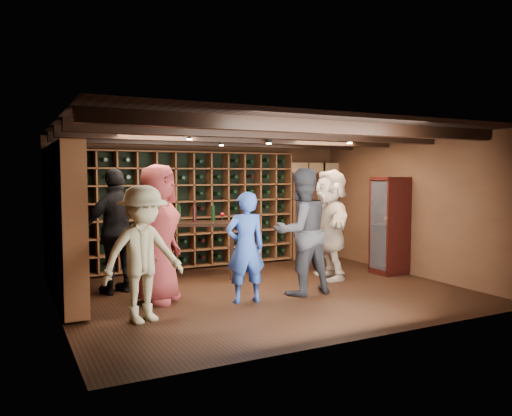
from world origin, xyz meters
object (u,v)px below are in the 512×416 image
tasting_table (197,229)px  guest_woman_black (117,231)px  display_cabinet (389,227)px  guest_red_floral (158,234)px  man_grey_suit (301,232)px  man_blue_shirt (246,247)px  guest_beige (330,224)px  guest_khaki (143,254)px

tasting_table → guest_woman_black: bearing=-137.7°
display_cabinet → guest_red_floral: guest_red_floral is taller
guest_woman_black → man_grey_suit: bearing=133.9°
man_blue_shirt → guest_woman_black: guest_woman_black is taller
man_blue_shirt → tasting_table: 1.93m
display_cabinet → man_grey_suit: man_grey_suit is taller
man_grey_suit → guest_beige: size_ratio=1.00×
man_blue_shirt → tasting_table: size_ratio=1.08×
display_cabinet → man_grey_suit: bearing=-165.2°
man_blue_shirt → man_grey_suit: size_ratio=0.82×
display_cabinet → guest_woman_black: guest_woman_black is taller
guest_red_floral → tasting_table: 1.74m
tasting_table → man_blue_shirt: bearing=-66.4°
guest_woman_black → guest_red_floral: bearing=98.4°
guest_red_floral → tasting_table: (1.09, 1.35, -0.13)m
guest_woman_black → guest_khaki: 1.67m
guest_khaki → tasting_table: guest_khaki is taller
man_blue_shirt → man_grey_suit: bearing=-169.2°
guest_woman_black → guest_khaki: (-0.02, -1.66, -0.11)m
display_cabinet → guest_khaki: (-4.79, -0.93, -0.01)m
guest_woman_black → guest_beige: 3.60m
man_grey_suit → guest_red_floral: guest_red_floral is taller
man_blue_shirt → guest_woman_black: 2.07m
guest_khaki → display_cabinet: bearing=-4.7°
display_cabinet → tasting_table: 3.51m
guest_woman_black → guest_khaki: guest_woman_black is taller
display_cabinet → guest_khaki: size_ratio=1.03×
display_cabinet → guest_khaki: 4.87m
guest_red_floral → tasting_table: guest_red_floral is taller
display_cabinet → guest_red_floral: 4.37m
guest_khaki → tasting_table: bearing=39.7°
man_grey_suit → guest_red_floral: size_ratio=0.97×
guest_red_floral → guest_beige: guest_red_floral is taller
guest_red_floral → guest_woman_black: bearing=65.5°
display_cabinet → man_blue_shirt: 3.32m
man_blue_shirt → guest_khaki: (-1.54, -0.26, 0.06)m
man_blue_shirt → guest_beige: (2.03, 0.81, 0.16)m
man_grey_suit → guest_woman_black: guest_woman_black is taller
guest_khaki → man_grey_suit: bearing=-8.3°
display_cabinet → tasting_table: bearing=158.9°
man_blue_shirt → display_cabinet: bearing=-161.3°
man_grey_suit → tasting_table: 2.11m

